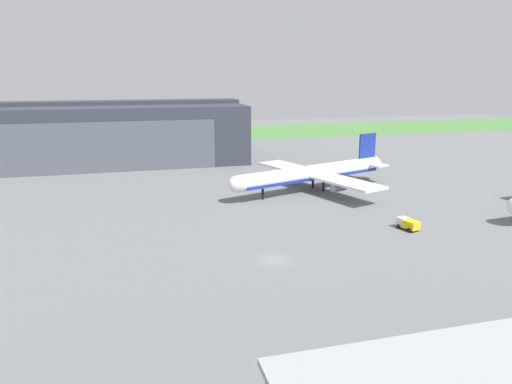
{
  "coord_description": "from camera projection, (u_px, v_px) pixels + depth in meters",
  "views": [
    {
      "loc": [
        -20.28,
        -63.65,
        27.34
      ],
      "look_at": [
        2.89,
        21.73,
        5.2
      ],
      "focal_mm": 33.0,
      "sensor_mm": 36.0,
      "label": 1
    }
  ],
  "objects": [
    {
      "name": "maintenance_hangar",
      "position": [
        92.0,
        133.0,
        150.81
      ],
      "size": [
        95.04,
        41.84,
        19.26
      ],
      "color": "#2D333D",
      "rests_on": "ground_plane"
    },
    {
      "name": "grass_field_strip",
      "position": [
        173.0,
        134.0,
        221.52
      ],
      "size": [
        440.0,
        56.0,
        0.08
      ],
      "primitive_type": "cube",
      "color": "#4C7E3D",
      "rests_on": "ground_plane"
    },
    {
      "name": "ground_plane",
      "position": [
        275.0,
        260.0,
        71.38
      ],
      "size": [
        440.0,
        440.0,
        0.0
      ],
      "primitive_type": "plane",
      "color": "slate"
    },
    {
      "name": "pushback_tractor",
      "position": [
        408.0,
        224.0,
        85.06
      ],
      "size": [
        3.21,
        4.47,
        1.99
      ],
      "color": "silver",
      "rests_on": "ground_plane"
    },
    {
      "name": "airliner_far_right",
      "position": [
        314.0,
        173.0,
        112.99
      ],
      "size": [
        44.26,
        39.02,
        12.62
      ],
      "color": "white",
      "rests_on": "ground_plane"
    }
  ]
}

